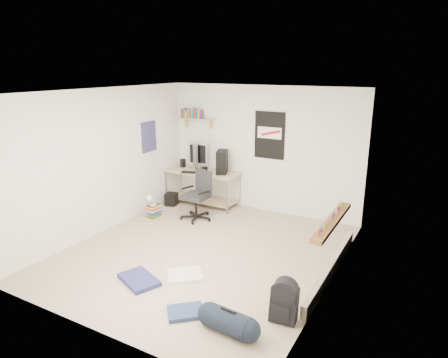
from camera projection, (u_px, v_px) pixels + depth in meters
The scene contains 26 objects.
floor at pixel (203, 252), 6.35m from camera, with size 4.00×4.50×0.01m, color gray.
ceiling at pixel (201, 91), 5.66m from camera, with size 4.00×4.50×0.01m, color white.
back_wall at pixel (262, 150), 7.90m from camera, with size 4.00×0.01×2.50m, color silver.
left_wall at pixel (104, 161), 6.94m from camera, with size 0.01×4.50×2.50m, color silver.
right_wall at pixel (336, 197), 5.07m from camera, with size 0.01×4.50×2.50m, color silver.
desk at pixel (203, 187), 8.48m from camera, with size 1.61×0.71×0.74m, color tan.
monitor_left at pixel (193, 159), 8.46m from camera, with size 0.39×0.10×0.43m, color #B9BABF.
monitor_right at pixel (199, 159), 8.39m from camera, with size 0.40×0.10×0.44m, color #A3A4A8.
pc_tower at pixel (222, 162), 8.12m from camera, with size 0.21×0.44×0.46m, color black.
keyboard at pixel (192, 172), 8.17m from camera, with size 0.43×0.15×0.02m, color black.
speaker_left at pixel (183, 163), 8.62m from camera, with size 0.09×0.09×0.18m, color black.
speaker_right at pixel (205, 171), 8.01m from camera, with size 0.08×0.08×0.16m, color black.
office_chair at pixel (196, 195), 7.58m from camera, with size 0.62×0.62×0.95m, color black.
wall_shelf at pixel (197, 119), 8.33m from camera, with size 0.80×0.22×0.24m, color tan.
poster_back_wall at pixel (269, 135), 7.72m from camera, with size 0.62×0.03×0.92m, color black.
poster_left_wall at pixel (149, 137), 7.87m from camera, with size 0.02×0.42×0.60m, color navy.
window at pixel (338, 175), 5.29m from camera, with size 0.10×1.50×1.26m, color brown.
baseboard_heater at pixel (331, 268), 5.66m from camera, with size 0.08×2.50×0.18m, color #B7B2A8.
backpack at pixel (284, 304), 4.60m from camera, with size 0.31×0.25×0.41m, color black.
duffel_bag at pixel (228, 321), 4.39m from camera, with size 0.27×0.27×0.53m, color black.
tshirt at pixel (185, 275), 5.60m from camera, with size 0.47×0.40×0.04m, color silver.
jeans_a at pixel (139, 280), 5.46m from camera, with size 0.59×0.38×0.06m, color navy.
jeans_b at pixel (186, 312), 4.75m from camera, with size 0.42×0.32×0.05m, color navy.
book_stack at pixel (153, 210), 7.75m from camera, with size 0.48×0.39×0.33m, color brown.
desk_lamp at pixel (153, 199), 7.66m from camera, with size 0.13×0.21×0.21m, color silver.
subwoofer at pixel (171, 199), 8.42m from camera, with size 0.23×0.23×0.25m, color black.
Camera 1 is at (3.10, -4.89, 2.85)m, focal length 32.00 mm.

